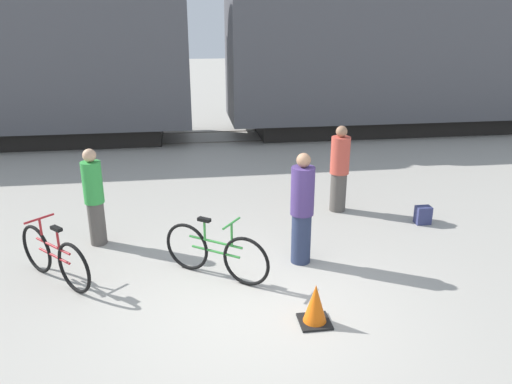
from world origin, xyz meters
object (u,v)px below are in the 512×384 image
Objects in this scene: bicycle_maroon at (54,257)px; person_in_purple at (302,209)px; traffic_cone at (315,305)px; person_in_red at (339,169)px; backpack at (423,215)px; freight_train at (208,43)px; person_in_green at (94,197)px; bicycle_green at (216,253)px.

person_in_purple is (3.71, 0.10, 0.50)m from bicycle_maroon.
person_in_purple reaches higher than traffic_cone.
person_in_purple reaches higher than person_in_red.
freight_train is at bearing 114.97° from backpack.
freight_train reaches higher than backpack.
freight_train is 8.27m from person_in_green.
person_in_purple is 3.27× the size of traffic_cone.
person_in_purple is 5.29× the size of backpack.
person_in_purple reaches higher than bicycle_green.
freight_train is 9.44m from bicycle_green.
bicycle_maroon is 0.87× the size of bicycle_green.
person_in_purple reaches higher than person_in_green.
person_in_red is 4.62m from person_in_green.
freight_train reaches higher than person_in_red.
bicycle_green is 0.83× the size of person_in_purple.
backpack is at bearing 45.16° from traffic_cone.
backpack is at bearing -65.03° from freight_train.
bicycle_maroon is at bearing 175.14° from bicycle_green.
bicycle_maroon is 3.85m from traffic_cone.
backpack is (4.00, 1.48, -0.23)m from bicycle_green.
person_in_purple is 1.80m from traffic_cone.
traffic_cone is (3.51, -1.57, -0.15)m from bicycle_maroon.
person_in_green is (-1.92, 1.45, 0.45)m from bicycle_green.
freight_train is 72.10× the size of backpack.
bicycle_maroon is 0.75× the size of person_in_red.
bicycle_green reaches higher than traffic_cone.
backpack is at bearing -169.37° from person_in_red.
bicycle_maroon is 1.39m from person_in_green.
person_in_green is 5.97m from backpack.
bicycle_maroon reaches higher than bicycle_green.
backpack is (5.93, 0.03, -0.68)m from person_in_green.
person_in_green is at bearing -107.33° from freight_train.
person_in_red is 1.79m from backpack.
bicycle_green is 2.45m from person_in_green.
person_in_red is at bearing 23.65° from bicycle_maroon.
person_in_green is at bearing 54.50° from person_in_red.
bicycle_maroon is 6.48m from backpack.
person_in_green is at bearing 143.05° from bicycle_green.
backpack is (2.64, 1.18, -0.73)m from person_in_purple.
person_in_green reaches higher than backpack.
bicycle_green is (2.34, -0.20, -0.00)m from bicycle_maroon.
freight_train reaches higher than traffic_cone.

